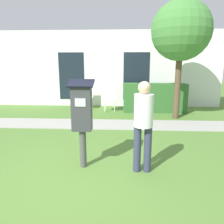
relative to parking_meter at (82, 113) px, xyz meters
The scene contains 9 objects.
ground_plane 1.12m from the parking_meter, 108.66° to the right, with size 40.00×40.00×0.00m, color #517A33.
sidewalk 2.99m from the parking_meter, 93.08° to the left, with size 12.00×1.10×0.02m.
building_facade 5.94m from the parking_meter, 91.47° to the left, with size 10.00×0.26×3.20m.
parking_meter is the anchor object (origin of this frame).
person_standing 1.07m from the parking_meter, ahead, with size 0.32×0.32×1.58m.
outdoor_chair_left 5.39m from the parking_meter, 98.53° to the left, with size 0.44×0.44×0.90m.
outdoor_chair_middle 4.86m from the parking_meter, 87.83° to the left, with size 0.44×0.44×0.90m.
hedge_row 5.13m from the parking_meter, 68.04° to the left, with size 2.38×0.60×1.10m.
tree 4.85m from the parking_meter, 56.03° to the left, with size 1.90×1.90×3.82m.
Camera 1 is at (0.88, -3.23, 1.87)m, focal length 35.00 mm.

